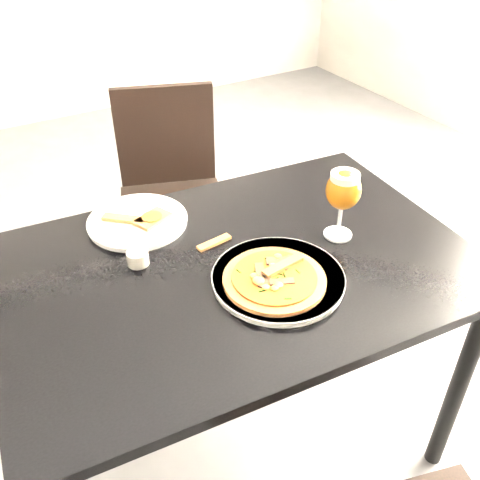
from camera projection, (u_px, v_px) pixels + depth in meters
ground at (256, 426)px, 1.83m from camera, size 6.00×6.00×0.00m
dining_table at (237, 289)px, 1.41m from camera, size 1.26×0.89×0.75m
chair_far at (172, 193)px, 2.15m from camera, size 0.52×0.52×0.89m
plate_main at (278, 279)px, 1.29m from camera, size 0.40×0.40×0.02m
pizza at (275, 278)px, 1.27m from camera, size 0.25×0.25×0.03m
plate_second at (138, 221)px, 1.50m from camera, size 0.34×0.34×0.01m
crust_scraps at (143, 218)px, 1.49m from camera, size 0.18×0.14×0.01m
loose_crust at (214, 242)px, 1.42m from camera, size 0.10×0.04×0.01m
sauce_cup at (138, 257)px, 1.34m from camera, size 0.06×0.06×0.04m
beer_glass at (343, 191)px, 1.38m from camera, size 0.09×0.09×0.20m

